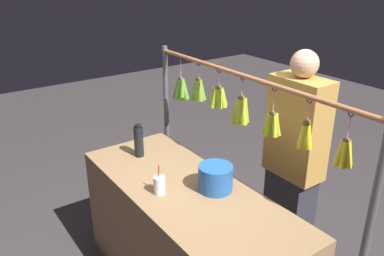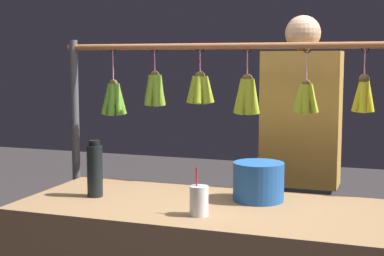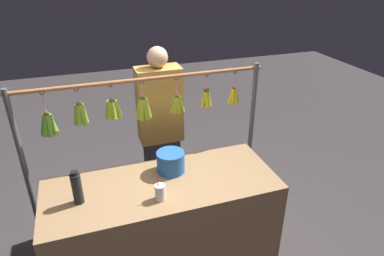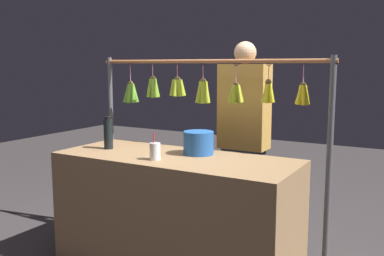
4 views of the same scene
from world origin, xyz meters
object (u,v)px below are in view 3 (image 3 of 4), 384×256
at_px(water_bottle, 77,188).
at_px(drink_cup, 160,192).
at_px(blue_bucket, 171,162).
at_px(vendor_person, 161,136).

relative_size(water_bottle, drink_cup, 1.33).
relative_size(blue_bucket, vendor_person, 0.13).
bearing_deg(blue_bucket, water_bottle, 13.41).
bearing_deg(drink_cup, water_bottle, -15.29).
xyz_separation_m(drink_cup, vendor_person, (-0.25, -0.99, -0.09)).
bearing_deg(water_bottle, vendor_person, -133.89).
bearing_deg(vendor_person, drink_cup, 75.77).
xyz_separation_m(water_bottle, vendor_person, (-0.81, -0.84, -0.15)).
height_order(drink_cup, vendor_person, vendor_person).
bearing_deg(water_bottle, blue_bucket, -166.59).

